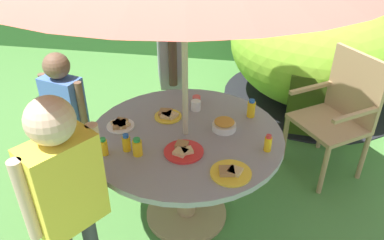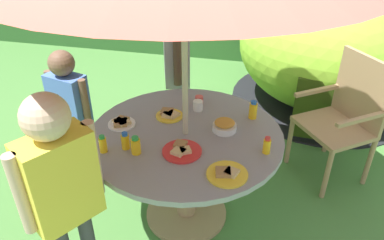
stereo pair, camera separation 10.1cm
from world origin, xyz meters
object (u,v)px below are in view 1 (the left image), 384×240
Objects in this scene: juice_bottle_far_right at (104,147)px; plate_near_right at (231,172)px; child_in_blue_shirt at (64,104)px; cup_far at (197,100)px; child_in_yellow_shirt at (65,184)px; juice_bottle_mid_right at (251,109)px; snack_bowl at (224,125)px; wooden_chair at (340,109)px; plate_front_edge at (183,151)px; cup_near at (196,105)px; dome_tent at (318,42)px; plate_center_back at (120,125)px; child_in_grey_shirt at (170,51)px; juice_bottle_far_left at (126,143)px; juice_bottle_near_left at (137,147)px; plate_center_front at (168,115)px; garden_table at (186,154)px; potted_plant at (57,123)px; juice_bottle_mid_left at (268,143)px.

plate_near_right is at bearing -4.24° from juice_bottle_far_right.
child_in_blue_shirt is 18.64× the size of cup_far.
child_in_yellow_shirt is 10.29× the size of juice_bottle_mid_right.
wooden_chair is at bearing 38.72° from snack_bowl.
plate_front_edge is 0.62m from juice_bottle_mid_right.
snack_bowl is 2.16× the size of cup_near.
dome_tent is 2.80m from juice_bottle_far_right.
plate_center_back is 0.55m from cup_near.
snack_bowl is at bearing -129.55° from juice_bottle_mid_right.
dome_tent is 2.15m from snack_bowl.
child_in_grey_shirt is 0.97m from child_in_blue_shirt.
child_in_blue_shirt is 1.42m from plate_near_right.
plate_near_right is 3.22× the size of cup_near.
juice_bottle_far_right is (-0.12, -0.06, 0.00)m from juice_bottle_far_left.
juice_bottle_near_left is 1.93× the size of cup_far.
juice_bottle_far_right reaches higher than plate_center_front.
child_in_grey_shirt reaches higher than garden_table.
cup_far is (1.24, -0.13, 0.41)m from potted_plant.
cup_near is (0.48, 1.02, -0.08)m from child_in_yellow_shirt.
potted_plant is 10.53× the size of cup_far.
dome_tent is at bearing 67.31° from snack_bowl.
juice_bottle_mid_left is at bearing -19.71° from potted_plant.
snack_bowl is at bearing 6.85° from child_in_blue_shirt.
plate_front_edge is 0.27m from juice_bottle_near_left.
child_in_grey_shirt reaches higher than cup_far.
juice_bottle_far_right is (-0.75, 0.06, 0.04)m from plate_near_right.
child_in_grey_shirt reaches higher than dome_tent.
child_in_blue_shirt is 4.65× the size of plate_front_edge.
child_in_yellow_shirt is at bearing -131.32° from snack_bowl.
child_in_yellow_shirt is 8.53× the size of snack_bowl.
plate_center_back is 0.97m from juice_bottle_mid_left.
cup_far is at bearing -106.16° from wooden_chair.
plate_center_back is (-1.51, -2.06, 0.08)m from dome_tent.
potted_plant is 4.03× the size of snack_bowl.
juice_bottle_near_left is at bearing 171.43° from plate_near_right.
juice_bottle_far_left is at bearing -144.02° from juice_bottle_mid_right.
juice_bottle_far_right is (-1.50, -2.36, 0.12)m from dome_tent.
child_in_grey_shirt is at bearing 117.04° from cup_near.
potted_plant is 0.47× the size of child_in_yellow_shirt.
juice_bottle_far_right is at bearing -119.91° from plate_center_front.
cup_far reaches higher than potted_plant.
dome_tent reaches higher than juice_bottle_far_right.
child_in_blue_shirt is at bearing 155.15° from plate_front_edge.
cup_near is at bearing 135.04° from snack_bowl.
wooden_chair is 4.40× the size of plate_near_right.
cup_near reaches higher than plate_near_right.
potted_plant is 1.03m from plate_center_back.
child_in_grey_shirt reaches higher than snack_bowl.
juice_bottle_far_left is (0.15, 0.48, -0.07)m from child_in_yellow_shirt.
plate_near_right is at bearing -79.74° from snack_bowl.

